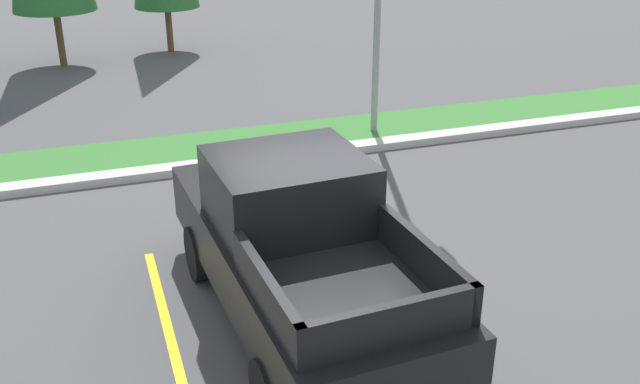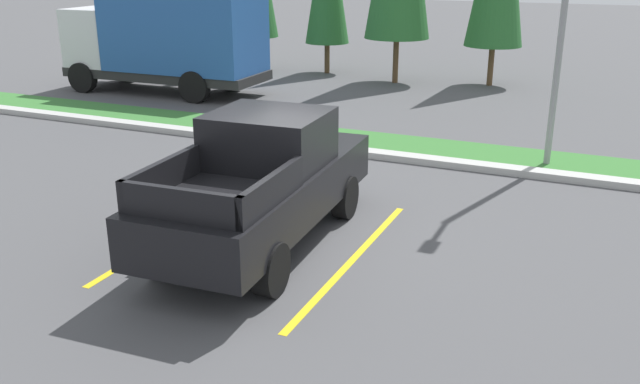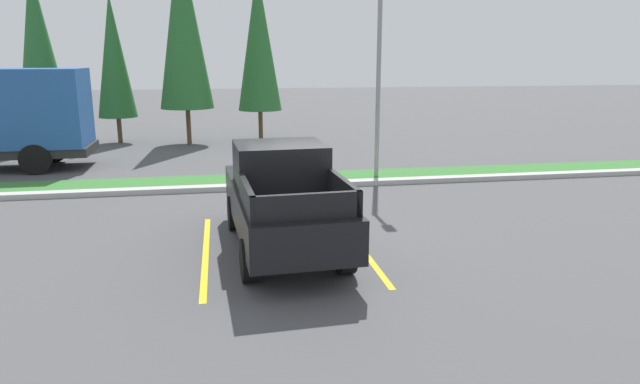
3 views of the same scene
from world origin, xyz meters
TOP-DOWN VIEW (x-y plane):
  - ground_plane at (0.00, 0.00)m, footprint 120.00×120.00m
  - parking_line_near at (-2.17, -0.38)m, footprint 0.12×4.80m
  - parking_line_far at (0.93, -0.38)m, footprint 0.12×4.80m
  - curb_strip at (0.00, 5.00)m, footprint 56.00×0.40m
  - grass_median at (0.00, 6.10)m, footprint 56.00×1.80m
  - pickup_truck_main at (-0.63, -0.33)m, footprint 2.18×5.32m
  - cargo_truck_distant at (-9.49, 9.48)m, footprint 6.84×2.60m

SIDE VIEW (x-z plane):
  - ground_plane at x=0.00m, z-range 0.00..0.00m
  - parking_line_near at x=-2.17m, z-range 0.00..0.01m
  - parking_line_far at x=0.93m, z-range 0.00..0.01m
  - grass_median at x=0.00m, z-range 0.00..0.06m
  - curb_strip at x=0.00m, z-range 0.00..0.15m
  - pickup_truck_main at x=-0.63m, z-range -0.01..2.09m
  - cargo_truck_distant at x=-9.49m, z-range 0.15..3.55m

